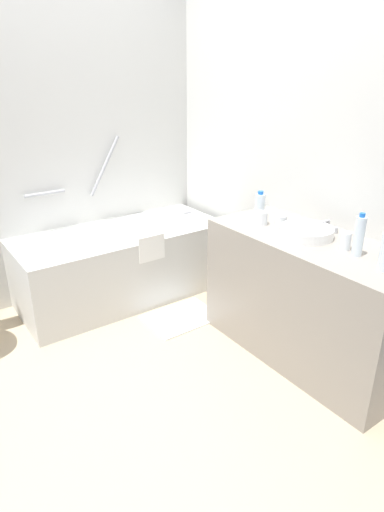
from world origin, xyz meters
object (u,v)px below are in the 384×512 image
at_px(bathtub, 122,262).
at_px(drinking_glass_1, 262,218).
at_px(sink_basin, 306,232).
at_px(bath_mat, 181,317).
at_px(water_bottle_3, 359,236).
at_px(drinking_glass_0, 281,221).
at_px(water_bottle_0, 260,205).
at_px(sink_faucet, 327,226).
at_px(drinking_glass_2, 346,241).

xyz_separation_m(bathtub, drinking_glass_1, (0.54, -1.03, 0.55)).
distance_m(sink_basin, bath_mat, 1.22).
bearing_deg(sink_basin, water_bottle_3, -90.61).
height_order(drinking_glass_0, drinking_glass_1, drinking_glass_1).
xyz_separation_m(bathtub, drinking_glass_0, (0.60, -1.15, 0.55)).
relative_size(bathtub, drinking_glass_0, 21.51).
xyz_separation_m(water_bottle_0, drinking_glass_1, (-0.09, -0.11, -0.04)).
bearing_deg(bath_mat, drinking_glass_1, -51.62).
xyz_separation_m(sink_faucet, drinking_glass_1, (-0.25, 0.33, 0.01)).
xyz_separation_m(sink_basin, drinking_glass_0, (0.01, 0.22, 0.01)).
bearing_deg(drinking_glass_2, bathtub, 110.54).
bearing_deg(drinking_glass_0, water_bottle_3, -91.14).
xyz_separation_m(sink_faucet, drinking_glass_0, (-0.19, 0.22, 0.01)).
height_order(water_bottle_0, water_bottle_3, water_bottle_3).
bearing_deg(bath_mat, water_bottle_0, -36.79).
distance_m(water_bottle_3, drinking_glass_1, 0.70).
relative_size(drinking_glass_1, drinking_glass_2, 0.83).
relative_size(water_bottle_3, drinking_glass_0, 3.15).
xyz_separation_m(water_bottle_3, bath_mat, (-0.41, 1.14, -0.93)).
bearing_deg(water_bottle_0, water_bottle_3, -92.50).
relative_size(sink_faucet, water_bottle_3, 0.62).
xyz_separation_m(water_bottle_0, drinking_glass_2, (-0.01, -0.72, -0.03)).
bearing_deg(drinking_glass_0, water_bottle_0, 83.99).
bearing_deg(drinking_glass_0, bathtub, 117.76).
relative_size(water_bottle_0, drinking_glass_2, 1.79).
bearing_deg(sink_faucet, bathtub, 120.02).
bearing_deg(drinking_glass_1, sink_faucet, -52.81).
xyz_separation_m(drinking_glass_2, bath_mat, (-0.43, 1.05, -0.87)).
distance_m(water_bottle_3, drinking_glass_2, 0.11).
bearing_deg(drinking_glass_0, sink_basin, -92.00).
xyz_separation_m(sink_faucet, water_bottle_3, (-0.20, -0.36, 0.08)).
height_order(sink_basin, drinking_glass_2, drinking_glass_2).
bearing_deg(water_bottle_0, sink_faucet, -69.94).
distance_m(sink_basin, drinking_glass_0, 0.22).
bearing_deg(sink_basin, water_bottle_0, 85.98).
bearing_deg(drinking_glass_2, water_bottle_3, -103.51).
distance_m(bathtub, drinking_glass_1, 1.29).
bearing_deg(drinking_glass_1, sink_basin, -80.19).
bearing_deg(drinking_glass_1, water_bottle_3, -85.57).
distance_m(bathtub, water_bottle_3, 1.93).
height_order(sink_basin, water_bottle_3, water_bottle_3).
relative_size(drinking_glass_0, drinking_glass_1, 0.89).
distance_m(sink_faucet, bath_mat, 1.30).
bearing_deg(bath_mat, sink_basin, -62.21).
relative_size(sink_basin, sink_faucet, 2.16).
relative_size(bathtub, water_bottle_0, 8.93).
bearing_deg(sink_faucet, drinking_glass_0, 130.11).
xyz_separation_m(bathtub, water_bottle_3, (0.59, -1.73, 0.63)).
relative_size(water_bottle_3, drinking_glass_2, 2.35).
distance_m(sink_faucet, drinking_glass_0, 0.29).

